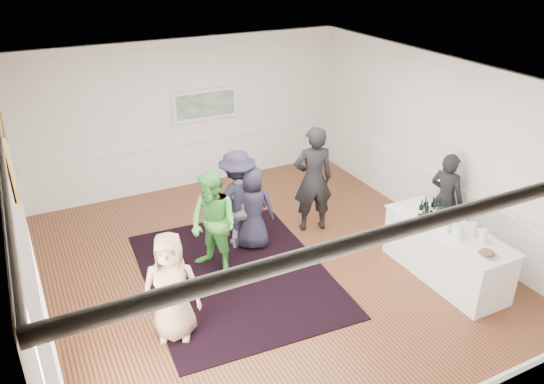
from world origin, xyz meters
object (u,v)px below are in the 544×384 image
bartender (446,199)px  ice_bucket (442,217)px  guest_tan (171,287)px  guest_dark_b (313,179)px  guest_lilac (240,210)px  nut_bowl (487,254)px  serving_table (446,253)px  guest_dark_a (238,199)px  guest_green (214,224)px  guest_navy (253,208)px

bartender → ice_bucket: (-0.74, -0.68, 0.15)m
guest_tan → guest_dark_b: 3.67m
guest_lilac → nut_bowl: bearing=139.2°
serving_table → guest_dark_a: guest_dark_a is taller
guest_dark_b → guest_lilac: bearing=13.6°
bartender → guest_lilac: (-3.29, 1.48, -0.13)m
guest_dark_b → nut_bowl: (1.00, -3.17, -0.08)m
guest_lilac → serving_table: bearing=149.0°
guest_green → guest_navy: (0.88, 0.43, -0.12)m
serving_table → guest_dark_b: size_ratio=1.09×
bartender → guest_tan: size_ratio=1.06×
serving_table → guest_dark_b: guest_dark_b is taller
serving_table → bartender: (0.74, 0.87, 0.40)m
guest_green → guest_navy: size_ratio=1.16×
guest_tan → guest_lilac: 2.49m
guest_green → nut_bowl: size_ratio=6.98×
bartender → guest_navy: (-3.10, 1.38, -0.10)m
guest_tan → guest_navy: guest_tan is taller
serving_table → guest_tan: bearing=172.1°
ice_bucket → guest_green: bearing=153.1°
bartender → nut_bowl: size_ratio=6.76×
guest_tan → guest_green: size_ratio=0.91×
guest_tan → guest_green: bearing=71.5°
serving_table → bartender: size_ratio=1.29×
guest_dark_b → nut_bowl: size_ratio=8.02×
bartender → guest_lilac: bearing=48.3°
bartender → nut_bowl: bearing=136.4°
nut_bowl → guest_dark_b: bearing=107.4°
guest_dark_a → guest_navy: size_ratio=1.18×
guest_navy → nut_bowl: 3.83m
guest_lilac → guest_dark_a: (-0.01, 0.08, 0.17)m
serving_table → bartender: bartender is taller
guest_dark_a → ice_bucket: bearing=133.7°
guest_green → nut_bowl: guest_green is taller
guest_green → bartender: bearing=50.0°
guest_dark_a → guest_dark_b: guest_dark_b is taller
bartender → nut_bowl: (-0.84, -1.71, 0.08)m
guest_navy → ice_bucket: (2.36, -2.07, 0.25)m
bartender → guest_green: 4.09m
guest_dark_b → guest_dark_a: bearing=10.6°
guest_green → guest_lilac: size_ratio=1.22×
bartender → guest_navy: 3.39m
guest_navy → nut_bowl: (2.26, -3.09, 0.17)m
serving_table → guest_lilac: 3.48m
guest_dark_b → guest_navy: (-1.26, -0.08, -0.25)m
serving_table → guest_tan: 4.38m
guest_tan → guest_lilac: bearing=67.6°
guest_dark_a → guest_dark_b: 1.47m
guest_tan → guest_dark_b: size_ratio=0.79×
guest_green → guest_navy: 0.99m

